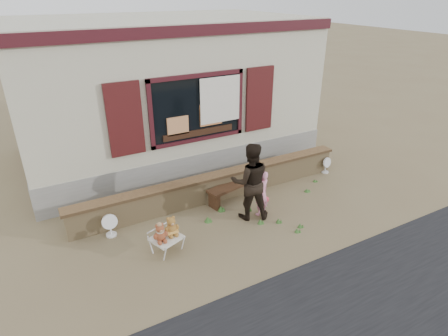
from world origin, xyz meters
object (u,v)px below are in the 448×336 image
bench (238,186)px  child (262,193)px  teddy_bear_right (171,225)px  adult (250,181)px  folding_chair (166,239)px  teddy_bear_left (160,232)px

bench → child: size_ratio=1.61×
teddy_bear_right → adult: (1.97, 0.25, 0.35)m
teddy_bear_right → child: bearing=-14.4°
folding_chair → child: (2.39, 0.26, 0.24)m
teddy_bear_left → child: size_ratio=0.36×
teddy_bear_left → teddy_bear_right: size_ratio=0.95×
teddy_bear_right → child: size_ratio=0.38×
teddy_bear_left → teddy_bear_right: bearing=0.0°
child → folding_chair: bearing=-10.8°
child → adult: adult is taller
bench → folding_chair: 2.57m
folding_chair → child: 2.41m
folding_chair → teddy_bear_right: (0.13, 0.05, 0.24)m
child → adult: 0.46m
bench → teddy_bear_left: bearing=-165.9°
bench → adult: adult is taller
teddy_bear_right → adult: size_ratio=0.23×
folding_chair → teddy_bear_left: bearing=-180.0°
child → bench: bearing=-101.2°
teddy_bear_right → child: 2.27m
folding_chair → adult: (2.10, 0.30, 0.59)m
bench → child: bearing=-96.5°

